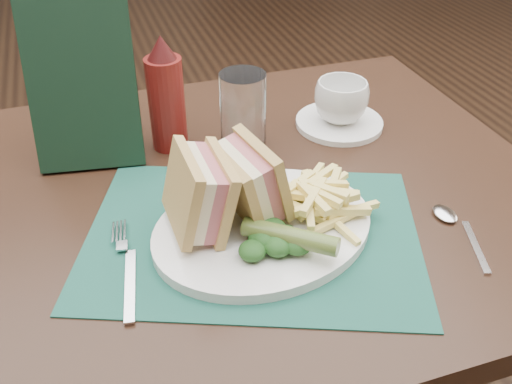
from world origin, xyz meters
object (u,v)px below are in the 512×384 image
Objects in this scene: ketchup_bottle at (166,94)px; plate at (263,228)px; placemat at (253,235)px; sandwich_half_a at (182,196)px; coffee_cup at (341,101)px; drinking_glass at (243,113)px; saucer at (339,123)px; check_presenter at (82,83)px; table_main at (249,352)px; sandwich_half_b at (236,185)px.

plate is at bearing -74.78° from ketchup_bottle.
placemat is 0.11m from sandwich_half_a.
ketchup_bottle reaches higher than sandwich_half_a.
coffee_cup is 0.70× the size of drinking_glass.
drinking_glass is at bearing 53.05° from sandwich_half_a.
saucer is 1.65× the size of coffee_cup.
sandwich_half_a is at bearing 168.12° from placemat.
sandwich_half_a is 0.39m from coffee_cup.
check_presenter is at bearing 177.23° from ketchup_bottle.
coffee_cup is at bearing 7.16° from drinking_glass.
plate is 1.61× the size of ketchup_bottle.
sandwich_half_a is 1.21× the size of coffee_cup.
saucer is 0.43m from check_presenter.
sandwich_half_b is (-0.04, -0.09, 0.45)m from table_main.
ketchup_bottle is (-0.29, 0.03, 0.09)m from saucer.
plate is at bearing -96.37° from table_main.
saucer is at bearing 29.47° from sandwich_half_b.
coffee_cup is (0.21, 0.13, 0.42)m from table_main.
placemat is 0.02m from plate.
coffee_cup is (0.22, 0.24, 0.04)m from plate.
ketchup_bottle reaches higher than table_main.
drinking_glass is at bearing -4.46° from check_presenter.
saucer is 0.04m from coffee_cup.
coffee_cup reaches higher than placemat.
table_main is 9.89× the size of coffee_cup.
placemat is 0.23m from drinking_glass.
sandwich_half_a is 0.39m from saucer.
ketchup_bottle is 0.72× the size of check_presenter.
drinking_glass is 0.12m from ketchup_bottle.
sandwich_half_a is 1.03× the size of sandwich_half_b.
placemat is 0.33m from coffee_cup.
sandwich_half_b is (0.07, 0.00, -0.00)m from sandwich_half_a.
plate is at bearing -133.00° from coffee_cup.
check_presenter is (-0.23, 0.05, 0.06)m from drinking_glass.
table_main is at bearing -61.56° from ketchup_bottle.
table_main is at bearing -148.36° from saucer.
check_presenter reaches higher than placemat.
check_presenter reaches higher than plate.
table_main is 0.40m from plate.
coffee_cup is at bearing 31.64° from table_main.
drinking_glass reaches higher than placemat.
drinking_glass is at bearing -172.84° from saucer.
saucer is at bearing 7.16° from drinking_glass.
sandwich_half_b reaches higher than saucer.
drinking_glass is (-0.18, -0.02, 0.02)m from coffee_cup.
check_presenter reaches higher than saucer.
check_presenter is at bearing 166.84° from drinking_glass.
placemat is at bearing -77.78° from ketchup_bottle.
drinking_glass is 0.70× the size of ketchup_bottle.
sandwich_half_b is at bearing -139.39° from saucer.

